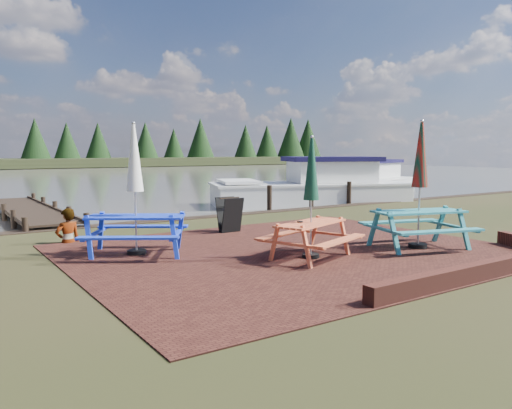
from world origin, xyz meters
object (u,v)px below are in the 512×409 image
at_px(picnic_table_blue, 136,210).
at_px(boat_far, 369,183).
at_px(person, 67,209).
at_px(boat_near, 314,189).
at_px(jetty, 29,210).
at_px(picnic_table_red, 311,217).
at_px(picnic_table_teal, 419,205).
at_px(chalkboard, 230,215).

bearing_deg(picnic_table_blue, boat_far, 61.24).
xyz_separation_m(boat_far, person, (-17.06, -6.74, 0.39)).
relative_size(picnic_table_blue, boat_near, 0.30).
relative_size(jetty, boat_near, 1.02).
height_order(picnic_table_blue, boat_far, picnic_table_blue).
bearing_deg(picnic_table_blue, picnic_table_red, -6.86).
relative_size(picnic_table_teal, picnic_table_blue, 1.03).
relative_size(picnic_table_red, person, 1.50).
relative_size(picnic_table_blue, chalkboard, 2.91).
height_order(boat_far, person, boat_far).
height_order(picnic_table_teal, picnic_table_red, picnic_table_teal).
height_order(picnic_table_blue, jetty, picnic_table_blue).
xyz_separation_m(picnic_table_red, chalkboard, (0.28, 3.63, -0.37)).
height_order(picnic_table_blue, boat_near, picnic_table_blue).
bearing_deg(jetty, picnic_table_blue, -85.99).
bearing_deg(picnic_table_red, picnic_table_blue, 121.45).
relative_size(picnic_table_red, jetty, 0.27).
bearing_deg(chalkboard, boat_near, 34.39).
relative_size(picnic_table_red, chalkboard, 2.60).
xyz_separation_m(picnic_table_red, boat_far, (13.43, 11.18, -0.43)).
height_order(picnic_table_teal, chalkboard, picnic_table_teal).
bearing_deg(jetty, boat_near, -10.50).
bearing_deg(picnic_table_red, person, 110.01).
xyz_separation_m(picnic_table_red, picnic_table_blue, (-2.77, 2.27, 0.10)).
relative_size(jetty, person, 5.63).
xyz_separation_m(picnic_table_teal, picnic_table_red, (-2.63, 0.53, -0.13)).
bearing_deg(jetty, chalkboard, -63.60).
height_order(picnic_table_teal, boat_far, picnic_table_teal).
bearing_deg(picnic_table_red, boat_near, 30.01).
height_order(picnic_table_red, person, picnic_table_red).
distance_m(jetty, boat_far, 16.82).
relative_size(boat_near, person, 5.55).
bearing_deg(person, boat_near, -168.68).
xyz_separation_m(picnic_table_teal, person, (-6.26, 4.97, -0.17)).
xyz_separation_m(picnic_table_red, boat_near, (7.71, 8.95, -0.37)).
relative_size(chalkboard, boat_near, 0.10).
relative_size(picnic_table_teal, boat_far, 0.40).
bearing_deg(boat_near, boat_far, -48.28).
bearing_deg(person, boat_far, -168.82).
distance_m(chalkboard, boat_far, 15.17).
bearing_deg(picnic_table_teal, person, 158.28).
height_order(jetty, person, person).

